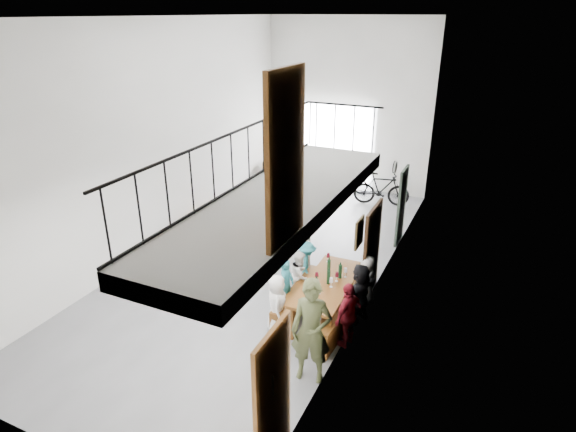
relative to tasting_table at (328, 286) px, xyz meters
The scene contains 24 objects.
floor 2.77m from the tasting_table, 145.32° to the left, with size 12.00×12.00×0.00m, color slate.
room_walls 3.91m from the tasting_table, 145.32° to the left, with size 12.00×12.00×12.00m.
gateway_portal 7.93m from the tasting_table, 109.21° to the left, with size 2.80×0.08×2.80m, color white.
right_wall_decor 1.20m from the tasting_table, 34.57° to the right, with size 0.07×8.28×5.07m.
balcony 2.78m from the tasting_table, 97.86° to the right, with size 1.52×5.62×4.00m.
tasting_table is the anchor object (origin of this frame).
bench_inner 0.79m from the tasting_table, behind, with size 0.32×2.03×0.47m, color brown.
bench_wall 0.59m from the tasting_table, 14.47° to the right, with size 0.29×2.26×0.52m, color brown.
tableware 0.24m from the tasting_table, 97.22° to the left, with size 0.59×1.29×0.35m.
side_bench 5.37m from the tasting_table, 151.48° to the left, with size 0.35×1.59×0.45m, color brown.
oak_barrel 7.81m from the tasting_table, 124.81° to the left, with size 0.60×0.60×0.88m.
serving_counter 7.96m from the tasting_table, 115.62° to the left, with size 1.59×0.44×0.84m, color #362412.
counter_bottles 7.99m from the tasting_table, 115.56° to the left, with size 1.34×0.23×0.28m.
guest_left_a 1.07m from the tasting_table, 131.58° to the right, with size 0.58×0.37×1.18m, color white.
guest_left_b 0.85m from the tasting_table, behind, with size 0.42×0.28×1.16m, color teal.
guest_left_c 0.90m from the tasting_table, 150.63° to the left, with size 0.52×0.41×1.08m, color white.
guest_left_d 1.26m from the tasting_table, 131.25° to the left, with size 0.68×0.39×1.05m, color teal.
guest_right_a 0.89m from the tasting_table, 45.34° to the right, with size 0.74×0.31×1.26m, color maroon.
guest_right_b 0.62m from the tasting_table, 15.35° to the left, with size 1.14×0.36×1.23m, color black.
guest_right_c 0.96m from the tasting_table, 54.16° to the left, with size 0.54×0.35×1.11m, color white.
host_standing 1.75m from the tasting_table, 78.34° to the right, with size 0.67×0.44×1.83m, color #4A502D.
potted_plant 1.94m from the tasting_table, 82.34° to the left, with size 0.38×0.33×0.42m, color #1F4A1B.
bicycle_near 7.41m from the tasting_table, 105.83° to the left, with size 0.56×1.60×0.84m, color black.
bicycle_far 6.41m from the tasting_table, 95.37° to the left, with size 0.49×1.72×1.03m, color black.
Camera 1 is at (4.86, -9.10, 5.59)m, focal length 30.00 mm.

